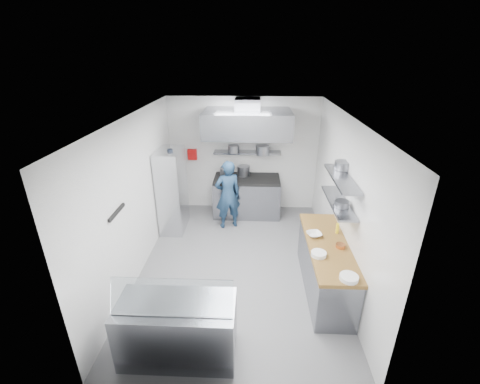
{
  "coord_description": "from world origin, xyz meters",
  "views": [
    {
      "loc": [
        0.25,
        -5.06,
        3.76
      ],
      "look_at": [
        0.0,
        0.6,
        1.25
      ],
      "focal_mm": 24.0,
      "sensor_mm": 36.0,
      "label": 1
    }
  ],
  "objects_px": {
    "gas_range": "(247,197)",
    "chef": "(228,195)",
    "wire_rack": "(172,191)",
    "display_case": "(178,329)"
  },
  "relations": [
    {
      "from": "gas_range",
      "to": "display_case",
      "type": "height_order",
      "value": "gas_range"
    },
    {
      "from": "gas_range",
      "to": "wire_rack",
      "type": "xyz_separation_m",
      "value": [
        -1.63,
        -0.75,
        0.48
      ]
    },
    {
      "from": "gas_range",
      "to": "chef",
      "type": "distance_m",
      "value": 0.84
    },
    {
      "from": "wire_rack",
      "to": "display_case",
      "type": "relative_size",
      "value": 1.23
    },
    {
      "from": "chef",
      "to": "display_case",
      "type": "relative_size",
      "value": 1.06
    },
    {
      "from": "gas_range",
      "to": "chef",
      "type": "height_order",
      "value": "chef"
    },
    {
      "from": "chef",
      "to": "display_case",
      "type": "height_order",
      "value": "chef"
    },
    {
      "from": "gas_range",
      "to": "display_case",
      "type": "relative_size",
      "value": 1.07
    },
    {
      "from": "display_case",
      "to": "wire_rack",
      "type": "bearing_deg",
      "value": 103.96
    },
    {
      "from": "gas_range",
      "to": "display_case",
      "type": "distance_m",
      "value": 4.18
    }
  ]
}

